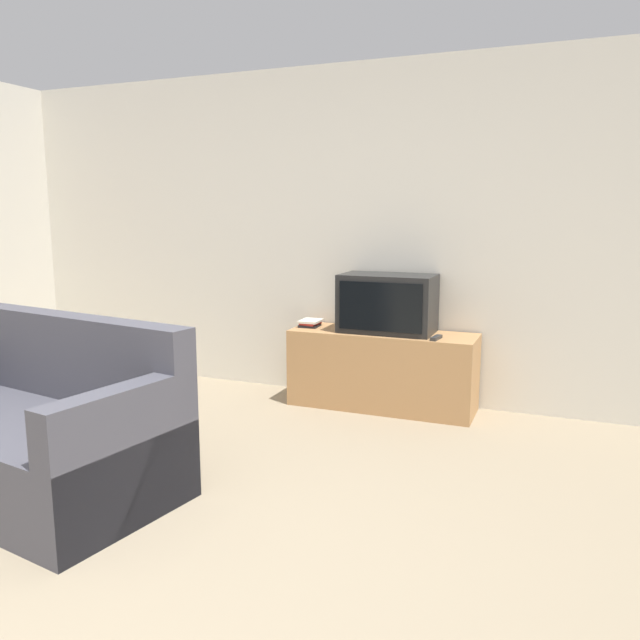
% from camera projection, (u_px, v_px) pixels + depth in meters
% --- Properties ---
extents(ground_plane, '(14.00, 14.00, 0.00)m').
position_uv_depth(ground_plane, '(73.00, 595.00, 2.43)').
color(ground_plane, gray).
extents(wall_back, '(9.00, 0.06, 2.60)m').
position_uv_depth(wall_back, '(341.00, 234.00, 4.98)').
color(wall_back, silver).
rests_on(wall_back, ground_plane).
extents(tv_stand, '(1.40, 0.45, 0.59)m').
position_uv_depth(tv_stand, '(382.00, 370.00, 4.74)').
color(tv_stand, tan).
rests_on(tv_stand, ground_plane).
extents(television, '(0.70, 0.40, 0.43)m').
position_uv_depth(television, '(388.00, 303.00, 4.66)').
color(television, black).
rests_on(television, tv_stand).
extents(couch, '(1.92, 1.15, 0.90)m').
position_uv_depth(couch, '(27.00, 432.00, 3.39)').
color(couch, '#474751').
rests_on(couch, ground_plane).
extents(book_stack, '(0.16, 0.20, 0.05)m').
position_uv_depth(book_stack, '(310.00, 323.00, 4.91)').
color(book_stack, black).
rests_on(book_stack, tv_stand).
extents(remote_on_stand, '(0.06, 0.15, 0.02)m').
position_uv_depth(remote_on_stand, '(436.00, 338.00, 4.41)').
color(remote_on_stand, '#2D2D2D').
rests_on(remote_on_stand, tv_stand).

